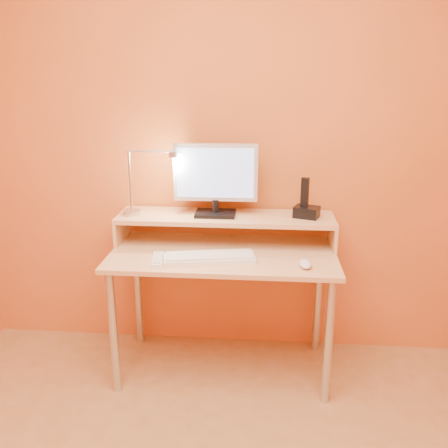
# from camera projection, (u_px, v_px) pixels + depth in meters

# --- Properties ---
(wall_back) EXTENTS (3.00, 0.04, 2.50)m
(wall_back) POSITION_uv_depth(u_px,v_px,m) (228.00, 144.00, 2.71)
(wall_back) COLOR orange
(wall_back) RESTS_ON floor
(desk_leg_fl) EXTENTS (0.04, 0.04, 0.69)m
(desk_leg_fl) POSITION_uv_depth(u_px,v_px,m) (114.00, 333.00, 2.48)
(desk_leg_fl) COLOR #BDBDBF
(desk_leg_fl) RESTS_ON floor
(desk_leg_fr) EXTENTS (0.04, 0.04, 0.69)m
(desk_leg_fr) POSITION_uv_depth(u_px,v_px,m) (328.00, 343.00, 2.39)
(desk_leg_fr) COLOR #BDBDBF
(desk_leg_fr) RESTS_ON floor
(desk_leg_bl) EXTENTS (0.04, 0.04, 0.69)m
(desk_leg_bl) POSITION_uv_depth(u_px,v_px,m) (138.00, 291.00, 2.96)
(desk_leg_bl) COLOR #BDBDBF
(desk_leg_bl) RESTS_ON floor
(desk_leg_br) EXTENTS (0.04, 0.04, 0.69)m
(desk_leg_br) POSITION_uv_depth(u_px,v_px,m) (318.00, 298.00, 2.87)
(desk_leg_br) COLOR #BDBDBF
(desk_leg_br) RESTS_ON floor
(desk_lower) EXTENTS (1.20, 0.60, 0.02)m
(desk_lower) POSITION_uv_depth(u_px,v_px,m) (223.00, 254.00, 2.57)
(desk_lower) COLOR tan
(desk_lower) RESTS_ON floor
(shelf_riser_left) EXTENTS (0.02, 0.30, 0.14)m
(shelf_riser_left) POSITION_uv_depth(u_px,v_px,m) (122.00, 228.00, 2.73)
(shelf_riser_left) COLOR tan
(shelf_riser_left) RESTS_ON desk_lower
(shelf_riser_right) EXTENTS (0.02, 0.30, 0.14)m
(shelf_riser_right) POSITION_uv_depth(u_px,v_px,m) (332.00, 234.00, 2.64)
(shelf_riser_right) COLOR tan
(shelf_riser_right) RESTS_ON desk_lower
(desk_shelf) EXTENTS (1.20, 0.30, 0.02)m
(desk_shelf) POSITION_uv_depth(u_px,v_px,m) (225.00, 217.00, 2.66)
(desk_shelf) COLOR tan
(desk_shelf) RESTS_ON desk_lower
(monitor_foot) EXTENTS (0.22, 0.16, 0.02)m
(monitor_foot) POSITION_uv_depth(u_px,v_px,m) (216.00, 213.00, 2.66)
(monitor_foot) COLOR black
(monitor_foot) RESTS_ON desk_shelf
(monitor_neck) EXTENTS (0.04, 0.04, 0.07)m
(monitor_neck) POSITION_uv_depth(u_px,v_px,m) (216.00, 206.00, 2.65)
(monitor_neck) COLOR black
(monitor_neck) RESTS_ON monitor_foot
(monitor_panel) EXTENTS (0.46, 0.04, 0.31)m
(monitor_panel) POSITION_uv_depth(u_px,v_px,m) (216.00, 172.00, 2.60)
(monitor_panel) COLOR silver
(monitor_panel) RESTS_ON monitor_neck
(monitor_back) EXTENTS (0.41, 0.02, 0.27)m
(monitor_back) POSITION_uv_depth(u_px,v_px,m) (216.00, 172.00, 2.62)
(monitor_back) COLOR black
(monitor_back) RESTS_ON monitor_panel
(monitor_screen) EXTENTS (0.42, 0.01, 0.27)m
(monitor_screen) POSITION_uv_depth(u_px,v_px,m) (215.00, 173.00, 2.58)
(monitor_screen) COLOR #87A0D1
(monitor_screen) RESTS_ON monitor_panel
(lamp_base) EXTENTS (0.10, 0.10, 0.02)m
(lamp_base) POSITION_uv_depth(u_px,v_px,m) (132.00, 212.00, 2.67)
(lamp_base) COLOR #BDBDBF
(lamp_base) RESTS_ON desk_shelf
(lamp_post) EXTENTS (0.01, 0.01, 0.33)m
(lamp_post) POSITION_uv_depth(u_px,v_px,m) (130.00, 181.00, 2.61)
(lamp_post) COLOR #BDBDBF
(lamp_post) RESTS_ON lamp_base
(lamp_arm) EXTENTS (0.24, 0.01, 0.01)m
(lamp_arm) POSITION_uv_depth(u_px,v_px,m) (150.00, 151.00, 2.55)
(lamp_arm) COLOR #BDBDBF
(lamp_arm) RESTS_ON lamp_post
(lamp_head) EXTENTS (0.04, 0.04, 0.03)m
(lamp_head) POSITION_uv_depth(u_px,v_px,m) (173.00, 154.00, 2.55)
(lamp_head) COLOR #BDBDBF
(lamp_head) RESTS_ON lamp_arm
(lamp_bulb) EXTENTS (0.03, 0.03, 0.00)m
(lamp_bulb) POSITION_uv_depth(u_px,v_px,m) (173.00, 157.00, 2.55)
(lamp_bulb) COLOR #FFEAC6
(lamp_bulb) RESTS_ON lamp_head
(phone_dock) EXTENTS (0.16, 0.14, 0.06)m
(phone_dock) POSITION_uv_depth(u_px,v_px,m) (307.00, 212.00, 2.61)
(phone_dock) COLOR black
(phone_dock) RESTS_ON desk_shelf
(phone_handset) EXTENTS (0.05, 0.04, 0.16)m
(phone_handset) POSITION_uv_depth(u_px,v_px,m) (305.00, 192.00, 2.58)
(phone_handset) COLOR black
(phone_handset) RESTS_ON phone_dock
(phone_led) EXTENTS (0.01, 0.00, 0.04)m
(phone_led) POSITION_uv_depth(u_px,v_px,m) (316.00, 215.00, 2.56)
(phone_led) COLOR #212DF4
(phone_led) RESTS_ON phone_dock
(keyboard) EXTENTS (0.48, 0.23, 0.02)m
(keyboard) POSITION_uv_depth(u_px,v_px,m) (210.00, 258.00, 2.45)
(keyboard) COLOR white
(keyboard) RESTS_ON desk_lower
(mouse) EXTENTS (0.07, 0.11, 0.04)m
(mouse) POSITION_uv_depth(u_px,v_px,m) (305.00, 264.00, 2.36)
(mouse) COLOR silver
(mouse) RESTS_ON desk_lower
(remote_control) EXTENTS (0.08, 0.19, 0.02)m
(remote_control) POSITION_uv_depth(u_px,v_px,m) (158.00, 260.00, 2.43)
(remote_control) COLOR white
(remote_control) RESTS_ON desk_lower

